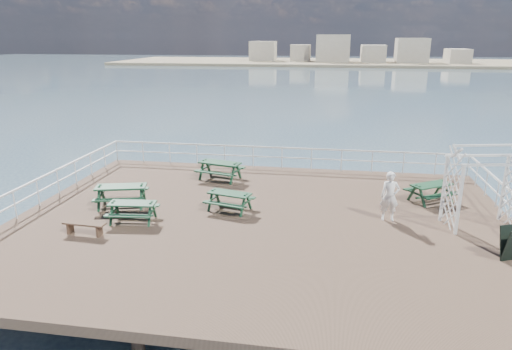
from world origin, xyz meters
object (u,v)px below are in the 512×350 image
at_px(trellis_arbor, 483,191).
at_px(picnic_table_a, 121,191).
at_px(picnic_table_d, 133,208).
at_px(flat_bench_near, 84,226).
at_px(picnic_table_b, 220,167).
at_px(person, 390,196).
at_px(picnic_table_e, 230,197).
at_px(picnic_table_c, 431,189).

bearing_deg(trellis_arbor, picnic_table_a, 168.58).
distance_m(picnic_table_d, flat_bench_near, 1.78).
height_order(picnic_table_b, trellis_arbor, trellis_arbor).
xyz_separation_m(picnic_table_a, picnic_table_d, (1.08, -1.39, -0.08)).
relative_size(picnic_table_b, person, 1.23).
height_order(picnic_table_a, flat_bench_near, picnic_table_a).
relative_size(picnic_table_a, picnic_table_e, 1.18).
xyz_separation_m(picnic_table_b, flat_bench_near, (-3.03, -6.78, -0.28)).
relative_size(picnic_table_b, picnic_table_d, 1.25).
distance_m(picnic_table_c, flat_bench_near, 13.20).
xyz_separation_m(picnic_table_b, picnic_table_e, (1.30, -3.78, -0.09)).
distance_m(picnic_table_a, picnic_table_c, 12.32).
distance_m(picnic_table_a, person, 10.17).
distance_m(trellis_arbor, person, 3.08).
height_order(picnic_table_c, picnic_table_e, picnic_table_c).
xyz_separation_m(flat_bench_near, trellis_arbor, (13.26, 2.86, 1.00)).
distance_m(picnic_table_a, picnic_table_b, 5.01).
bearing_deg(picnic_table_c, flat_bench_near, 170.05).
bearing_deg(trellis_arbor, picnic_table_b, 147.16).
distance_m(picnic_table_b, picnic_table_d, 5.74).
xyz_separation_m(picnic_table_d, person, (9.08, 1.61, 0.39)).
height_order(picnic_table_a, picnic_table_e, picnic_table_a).
bearing_deg(picnic_table_c, picnic_table_e, 162.79).
bearing_deg(picnic_table_b, trellis_arbor, -7.34).
bearing_deg(picnic_table_e, picnic_table_a, -162.68).
bearing_deg(flat_bench_near, picnic_table_a, 92.26).
relative_size(picnic_table_a, picnic_table_d, 1.26).
relative_size(picnic_table_a, person, 1.24).
relative_size(picnic_table_a, picnic_table_b, 1.01).
bearing_deg(trellis_arbor, person, 165.98).
bearing_deg(picnic_table_b, picnic_table_c, 4.14).
xyz_separation_m(flat_bench_near, person, (10.21, 2.97, 0.59)).
xyz_separation_m(picnic_table_c, flat_bench_near, (-12.11, -5.26, -0.22)).
bearing_deg(picnic_table_a, picnic_table_b, 38.90).
relative_size(picnic_table_a, flat_bench_near, 1.52).
distance_m(picnic_table_a, trellis_arbor, 13.23).
distance_m(picnic_table_a, picnic_table_e, 4.28).
height_order(trellis_arbor, person, trellis_arbor).
bearing_deg(picnic_table_c, picnic_table_a, 158.32).
bearing_deg(picnic_table_d, picnic_table_b, 64.88).
relative_size(picnic_table_e, flat_bench_near, 1.29).
bearing_deg(trellis_arbor, flat_bench_near, -179.72).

